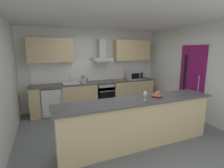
# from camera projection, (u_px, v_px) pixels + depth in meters

# --- Properties ---
(ground) EXTENTS (5.61, 4.91, 0.02)m
(ground) POSITION_uv_depth(u_px,v_px,m) (117.00, 128.00, 4.27)
(ground) COLOR slate
(ceiling) EXTENTS (5.61, 4.91, 0.02)m
(ceiling) POSITION_uv_depth(u_px,v_px,m) (118.00, 18.00, 3.77)
(ceiling) COLOR white
(wall_back) EXTENTS (5.61, 0.12, 2.60)m
(wall_back) POSITION_uv_depth(u_px,v_px,m) (93.00, 68.00, 5.84)
(wall_back) COLOR silver
(wall_back) RESTS_ON ground
(wall_left) EXTENTS (0.12, 4.91, 2.60)m
(wall_left) POSITION_uv_depth(u_px,v_px,m) (0.00, 84.00, 3.13)
(wall_left) COLOR silver
(wall_left) RESTS_ON ground
(wall_right) EXTENTS (0.12, 4.91, 2.60)m
(wall_right) POSITION_uv_depth(u_px,v_px,m) (192.00, 72.00, 4.92)
(wall_right) COLOR silver
(wall_right) RESTS_ON ground
(backsplash_tile) EXTENTS (3.92, 0.02, 0.66)m
(backsplash_tile) POSITION_uv_depth(u_px,v_px,m) (94.00, 71.00, 5.79)
(backsplash_tile) COLOR white
(counter_back) EXTENTS (4.06, 0.60, 0.90)m
(counter_back) POSITION_uv_depth(u_px,v_px,m) (97.00, 95.00, 5.66)
(counter_back) COLOR #D1B784
(counter_back) RESTS_ON ground
(counter_island) EXTENTS (3.28, 0.64, 0.96)m
(counter_island) POSITION_uv_depth(u_px,v_px,m) (138.00, 122.00, 3.45)
(counter_island) COLOR #D1B784
(counter_island) RESTS_ON ground
(upper_cabinets) EXTENTS (4.00, 0.32, 0.70)m
(upper_cabinets) POSITION_uv_depth(u_px,v_px,m) (95.00, 50.00, 5.52)
(upper_cabinets) COLOR #D1B784
(side_door) EXTENTS (0.08, 0.85, 2.05)m
(side_door) POSITION_uv_depth(u_px,v_px,m) (191.00, 82.00, 4.88)
(side_door) COLOR #7A1456
(side_door) RESTS_ON ground
(oven) EXTENTS (0.60, 0.62, 0.80)m
(oven) POSITION_uv_depth(u_px,v_px,m) (104.00, 94.00, 5.72)
(oven) COLOR slate
(oven) RESTS_ON ground
(refrigerator) EXTENTS (0.58, 0.60, 0.85)m
(refrigerator) POSITION_uv_depth(u_px,v_px,m) (51.00, 101.00, 5.10)
(refrigerator) COLOR white
(refrigerator) RESTS_ON ground
(microwave) EXTENTS (0.50, 0.38, 0.30)m
(microwave) POSITION_uv_depth(u_px,v_px,m) (134.00, 75.00, 6.01)
(microwave) COLOR #B7BABC
(microwave) RESTS_ON counter_back
(sink) EXTENTS (0.50, 0.40, 0.26)m
(sink) POSITION_uv_depth(u_px,v_px,m) (71.00, 83.00, 5.24)
(sink) COLOR silver
(sink) RESTS_ON counter_back
(kettle) EXTENTS (0.29, 0.15, 0.24)m
(kettle) POSITION_uv_depth(u_px,v_px,m) (83.00, 80.00, 5.33)
(kettle) COLOR #B7BABC
(kettle) RESTS_ON counter_back
(range_hood) EXTENTS (0.62, 0.45, 0.72)m
(range_hood) POSITION_uv_depth(u_px,v_px,m) (102.00, 54.00, 5.59)
(range_hood) COLOR #B7BABC
(wine_glass) EXTENTS (0.08, 0.08, 0.18)m
(wine_glass) POSITION_uv_depth(u_px,v_px,m) (145.00, 94.00, 3.29)
(wine_glass) COLOR silver
(wine_glass) RESTS_ON counter_island
(fruit_bowl) EXTENTS (0.22, 0.22, 0.13)m
(fruit_bowl) POSITION_uv_depth(u_px,v_px,m) (157.00, 95.00, 3.52)
(fruit_bowl) COLOR #B24C47
(fruit_bowl) RESTS_ON counter_island
(chopping_board) EXTENTS (0.37, 0.27, 0.02)m
(chopping_board) POSITION_uv_depth(u_px,v_px,m) (118.00, 80.00, 5.81)
(chopping_board) COLOR #9E7247
(chopping_board) RESTS_ON counter_back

